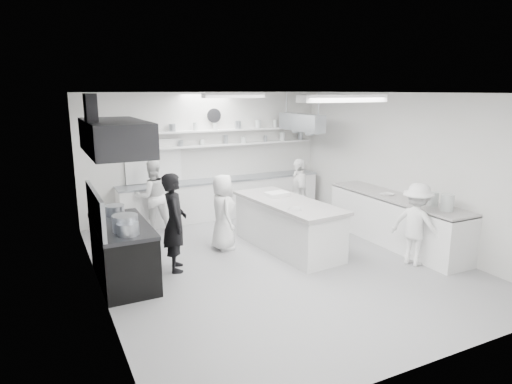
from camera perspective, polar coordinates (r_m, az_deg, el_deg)
name	(u,v)px	position (r m, az deg, el deg)	size (l,w,h in m)	color
floor	(275,262)	(8.24, 2.45, -8.92)	(6.00, 7.00, 0.02)	#95959D
ceiling	(277,92)	(7.65, 2.68, 12.58)	(6.00, 7.00, 0.02)	white
wall_back	(206,155)	(10.95, -6.36, 4.68)	(6.00, 0.04, 3.00)	silver
wall_front	(436,240)	(5.13, 21.91, -5.65)	(6.00, 0.04, 3.00)	silver
wall_left	(95,199)	(6.90, -19.80, -0.86)	(0.04, 7.00, 3.00)	silver
wall_right	(405,168)	(9.60, 18.45, 2.94)	(0.04, 7.00, 3.00)	silver
stove	(123,254)	(7.63, -16.57, -7.59)	(0.80, 1.80, 0.90)	black
exhaust_hood	(115,137)	(7.21, -17.54, 6.73)	(0.85, 2.00, 0.50)	#262629
back_counter	(223,198)	(10.98, -4.22, -0.78)	(5.00, 0.60, 0.92)	white
shelf_lower	(235,144)	(11.06, -2.74, 6.13)	(4.20, 0.26, 0.04)	white
shelf_upper	(235,130)	(11.02, -2.76, 7.94)	(4.20, 0.26, 0.04)	white
pass_through_window	(153,161)	(10.57, -12.96, 3.86)	(1.30, 0.04, 1.00)	black
wall_clock	(214,116)	(10.89, -5.41, 9.68)	(0.32, 0.32, 0.05)	white
right_counter	(395,221)	(9.45, 17.34, -3.56)	(0.74, 3.30, 0.94)	white
pot_rack	(301,122)	(10.76, 5.78, 8.83)	(0.30, 1.60, 0.40)	#9CA1AB
light_fixture_front	(343,98)	(6.14, 11.02, 11.64)	(1.30, 0.25, 0.10)	white
light_fixture_rear	(234,95)	(9.27, -2.87, 12.20)	(1.30, 0.25, 0.10)	white
prep_island	(287,226)	(8.78, 4.03, -4.33)	(0.92, 2.48, 0.91)	white
stove_pot	(125,225)	(7.07, -16.31, -4.01)	(0.38, 0.38, 0.30)	#9CA1AB
cook_stove	(175,222)	(7.74, -10.33, -3.82)	(0.62, 0.41, 1.70)	black
cook_back	(153,196)	(9.99, -13.01, -0.53)	(0.77, 0.60, 1.58)	white
cook_island_left	(223,212)	(8.68, -4.23, -2.57)	(0.72, 0.47, 1.48)	white
cook_island_right	(299,195)	(9.81, 5.49, -0.40)	(0.94, 0.39, 1.61)	white
cook_right	(416,224)	(8.38, 19.77, -3.91)	(0.95, 0.55, 1.48)	white
bowl_island_a	(295,211)	(8.03, 4.99, -2.39)	(0.23, 0.23, 0.06)	#9CA1AB
bowl_island_b	(296,209)	(8.12, 5.10, -2.21)	(0.18, 0.18, 0.06)	white
bowl_right	(387,195)	(9.43, 16.37, -0.37)	(0.26, 0.26, 0.06)	white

